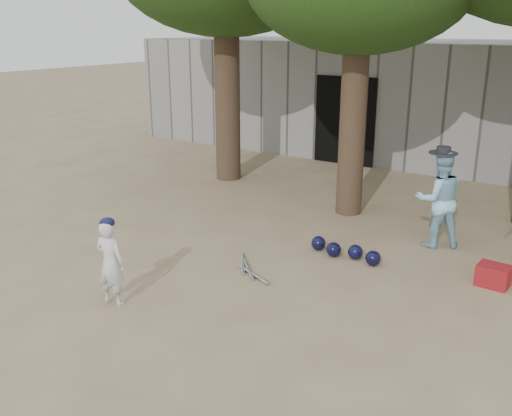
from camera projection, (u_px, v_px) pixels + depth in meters
The scene contains 7 objects.
ground at pixel (180, 285), 7.86m from camera, with size 70.00×70.00×0.00m, color #937C5E.
boy_player at pixel (110, 263), 7.17m from camera, with size 0.41×0.27×1.13m, color silver.
spectator_blue at pixel (439, 199), 9.02m from camera, with size 0.76×0.59×1.56m, color #93CAE3.
red_bag at pixel (493, 276), 7.79m from camera, with size 0.42×0.32×0.30m, color #A11B15.
back_building at pixel (425, 98), 15.61m from camera, with size 16.00×5.24×3.00m.
helmet_row at pixel (345, 251), 8.74m from camera, with size 1.19×0.34×0.23m.
bat_pile at pixel (248, 269), 8.29m from camera, with size 0.93×0.72×0.06m.
Camera 1 is at (4.81, -5.40, 3.43)m, focal length 40.00 mm.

